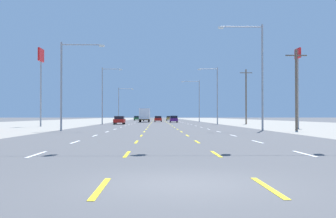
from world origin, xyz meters
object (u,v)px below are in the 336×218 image
object	(u,v)px
streetlight_right_row_2	(197,98)
sedan_inner_left_far	(146,119)
sedan_inner_right_farther	(169,118)
streetlight_left_row_2	(120,102)
sedan_far_left_nearest	(119,120)
hatchback_inner_right_near	(174,119)
streetlight_right_row_0	(258,69)
sedan_far_left_farthest	(137,118)
streetlight_left_row_1	(104,92)
sedan_center_turn_midfar	(158,119)
pole_sign_left_row_1	(41,67)
streetlight_right_row_1	(216,92)
box_truck_inner_left_mid	(145,114)
pole_sign_right_row_1	(298,71)
streetlight_left_row_0	(66,79)

from	to	relation	value
streetlight_right_row_2	sedan_inner_left_far	bearing A→B (deg)	138.31
sedan_inner_right_farther	streetlight_left_row_2	size ratio (longest dim) A/B	0.53
sedan_far_left_nearest	sedan_inner_right_farther	distance (m)	58.32
hatchback_inner_right_near	streetlight_right_row_0	xyz separation A→B (m)	(6.44, -51.05, 5.47)
hatchback_inner_right_near	sedan_far_left_farthest	size ratio (longest dim) A/B	0.87
sedan_inner_left_far	streetlight_left_row_2	distance (m)	13.97
sedan_inner_left_far	streetlight_right_row_0	world-z (taller)	streetlight_right_row_0
hatchback_inner_right_near	sedan_inner_left_far	world-z (taller)	hatchback_inner_right_near
hatchback_inner_right_near	streetlight_left_row_1	size ratio (longest dim) A/B	0.39
sedan_center_turn_midfar	hatchback_inner_right_near	bearing A→B (deg)	-68.98
streetlight_right_row_0	pole_sign_left_row_1	bearing A→B (deg)	148.21
streetlight_left_row_2	streetlight_right_row_1	bearing A→B (deg)	-57.59
box_truck_inner_left_mid	sedan_inner_left_far	size ratio (longest dim) A/B	1.60
pole_sign_left_row_1	pole_sign_right_row_1	distance (m)	34.56
streetlight_left_row_0	streetlight_left_row_1	size ratio (longest dim) A/B	0.89
sedan_center_turn_midfar	streetlight_left_row_2	world-z (taller)	streetlight_left_row_2
pole_sign_left_row_1	streetlight_left_row_2	bearing A→B (deg)	81.12
box_truck_inner_left_mid	streetlight_left_row_0	bearing A→B (deg)	-96.37
sedan_center_turn_midfar	streetlight_left_row_1	bearing A→B (deg)	-108.09
sedan_inner_left_far	sedan_inner_right_farther	world-z (taller)	same
box_truck_inner_left_mid	streetlight_left_row_2	size ratio (longest dim) A/B	0.84
sedan_inner_right_farther	pole_sign_right_row_1	world-z (taller)	pole_sign_right_row_1
streetlight_right_row_1	streetlight_right_row_2	size ratio (longest dim) A/B	0.96
sedan_far_left_nearest	box_truck_inner_left_mid	size ratio (longest dim) A/B	0.62
pole_sign_right_row_1	streetlight_left_row_1	distance (m)	34.60
streetlight_right_row_1	streetlight_right_row_2	bearing A→B (deg)	90.28
pole_sign_left_row_1	pole_sign_right_row_1	xyz separation A→B (m)	(33.70, -7.54, -1.37)
sedan_inner_left_far	streetlight_left_row_0	world-z (taller)	streetlight_left_row_0
streetlight_left_row_1	streetlight_right_row_2	world-z (taller)	streetlight_right_row_2
sedan_inner_right_farther	streetlight_left_row_2	xyz separation A→B (m)	(-13.11, -26.96, 4.24)
box_truck_inner_left_mid	pole_sign_right_row_1	size ratio (longest dim) A/B	0.73
sedan_far_left_nearest	pole_sign_right_row_1	distance (m)	33.44
pole_sign_left_row_1	streetlight_left_row_1	size ratio (longest dim) A/B	1.09
box_truck_inner_left_mid	pole_sign_left_row_1	distance (m)	41.84
hatchback_inner_right_near	streetlight_left_row_2	distance (m)	17.30
streetlight_left_row_1	sedan_center_turn_midfar	bearing A→B (deg)	71.91
streetlight_left_row_0	streetlight_right_row_1	xyz separation A→B (m)	(19.49, 30.83, 0.50)
streetlight_left_row_0	streetlight_left_row_2	distance (m)	61.65
hatchback_inner_right_near	sedan_far_left_farthest	distance (m)	42.35
pole_sign_left_row_1	streetlight_left_row_0	size ratio (longest dim) A/B	1.23
sedan_far_left_nearest	hatchback_inner_right_near	size ratio (longest dim) A/B	1.15
hatchback_inner_right_near	streetlight_left_row_2	bearing A→B (deg)	140.80
hatchback_inner_right_near	box_truck_inner_left_mid	distance (m)	8.15
box_truck_inner_left_mid	sedan_inner_left_far	distance (m)	17.92
box_truck_inner_left_mid	streetlight_right_row_2	distance (m)	15.10
box_truck_inner_left_mid	streetlight_left_row_1	world-z (taller)	streetlight_left_row_1
sedan_inner_right_farther	streetlight_left_row_2	world-z (taller)	streetlight_left_row_2
hatchback_inner_right_near	streetlight_left_row_1	xyz separation A→B (m)	(-13.09, -20.22, 4.92)
pole_sign_left_row_1	streetlight_right_row_1	world-z (taller)	pole_sign_left_row_1
hatchback_inner_right_near	sedan_inner_right_farther	distance (m)	37.56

